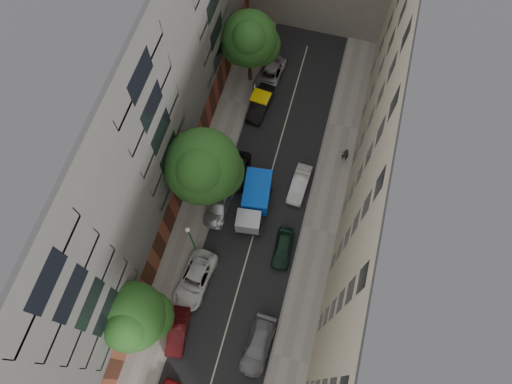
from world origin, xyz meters
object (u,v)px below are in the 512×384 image
(car_right_2, at_px, (283,248))
(tree_far, at_px, (250,41))
(tarp_truck, at_px, (255,201))
(car_left_2, at_px, (195,279))
(car_left_4, at_px, (239,171))
(car_left_5, at_px, (261,104))
(car_right_1, at_px, (258,346))
(car_left_6, at_px, (270,75))
(tree_mid, at_px, (203,169))
(lamp_post, at_px, (192,239))
(tree_near, at_px, (133,319))
(car_right_3, at_px, (299,184))
(car_left_3, at_px, (219,205))
(car_left_1, at_px, (178,331))
(pedestrian, at_px, (345,155))

(car_right_2, xyz_separation_m, tree_far, (-7.40, 16.49, 5.17))
(tarp_truck, relative_size, tree_far, 0.67)
(car_left_2, height_order, car_left_4, car_left_2)
(car_left_5, bearing_deg, car_right_1, -69.48)
(car_left_6, distance_m, tree_mid, 15.78)
(car_left_6, relative_size, tree_mid, 0.51)
(lamp_post, bearing_deg, tree_near, -104.96)
(car_right_3, height_order, tree_far, tree_far)
(tree_mid, bearing_deg, car_left_3, -18.72)
(tarp_truck, distance_m, car_left_1, 12.47)
(car_left_4, relative_size, lamp_post, 0.63)
(tree_mid, distance_m, pedestrian, 14.16)
(car_right_2, relative_size, pedestrian, 2.08)
(car_left_5, xyz_separation_m, tree_mid, (-1.70, -10.89, 5.96))
(tarp_truck, xyz_separation_m, tree_far, (-4.00, 13.21, 4.41))
(tarp_truck, height_order, tree_far, tree_far)
(car_left_1, xyz_separation_m, car_left_5, (0.80, 22.40, 0.10))
(tree_near, relative_size, tree_far, 0.92)
(car_left_3, relative_size, tree_far, 0.52)
(car_left_6, distance_m, car_right_3, 12.34)
(tarp_truck, height_order, car_left_6, tarp_truck)
(car_left_6, relative_size, lamp_post, 0.79)
(car_left_4, distance_m, tree_far, 11.82)
(car_left_6, xyz_separation_m, tree_near, (-3.25, -26.32, 4.57))
(car_left_2, distance_m, car_left_6, 21.75)
(car_right_2, height_order, car_right_3, car_right_3)
(car_left_1, bearing_deg, tree_mid, 86.89)
(tree_mid, relative_size, tree_far, 1.16)
(car_left_1, bearing_deg, car_left_6, 80.63)
(tarp_truck, bearing_deg, car_left_5, 95.22)
(car_left_3, bearing_deg, pedestrian, 40.45)
(car_right_1, xyz_separation_m, pedestrian, (3.41, 18.25, 0.38))
(car_right_3, relative_size, lamp_post, 0.63)
(car_left_1, height_order, car_left_2, car_left_2)
(car_left_2, relative_size, tree_near, 0.66)
(car_left_3, distance_m, car_right_1, 12.38)
(car_right_1, distance_m, car_right_3, 14.40)
(tarp_truck, bearing_deg, car_left_6, 92.17)
(lamp_post, bearing_deg, car_right_1, -40.63)
(car_left_4, bearing_deg, car_left_5, 86.64)
(car_left_6, distance_m, car_right_1, 26.01)
(car_left_1, bearing_deg, tree_near, 179.76)
(car_left_5, distance_m, car_right_3, 9.28)
(lamp_post, bearing_deg, tarp_truck, 56.68)
(lamp_post, height_order, pedestrian, lamp_post)
(tarp_truck, xyz_separation_m, car_left_5, (-2.20, 10.32, -0.66))
(tarp_truck, relative_size, car_left_4, 1.42)
(car_left_5, distance_m, car_right_2, 14.71)
(car_right_2, relative_size, car_right_3, 0.95)
(tarp_truck, bearing_deg, car_right_3, 33.82)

